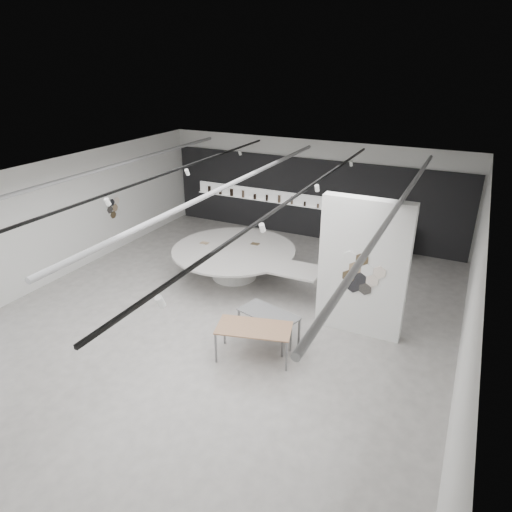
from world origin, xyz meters
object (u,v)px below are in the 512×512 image
at_px(display_island, 236,259).
at_px(sample_table_wood, 254,329).
at_px(partition_column, 363,268).
at_px(kitchen_counter, 387,239).
at_px(sample_table_stone, 269,316).

bearing_deg(display_island, sample_table_wood, -56.30).
height_order(partition_column, kitchen_counter, partition_column).
bearing_deg(partition_column, kitchen_counter, 93.93).
distance_m(sample_table_wood, sample_table_stone, 0.79).
xyz_separation_m(partition_column, sample_table_stone, (-1.91, -1.44, -1.09)).
xyz_separation_m(sample_table_wood, sample_table_stone, (0.01, 0.79, -0.05)).
bearing_deg(sample_table_wood, kitchen_counter, 78.83).
height_order(display_island, kitchen_counter, kitchen_counter).
height_order(display_island, sample_table_wood, display_island).
height_order(sample_table_wood, kitchen_counter, kitchen_counter).
distance_m(partition_column, display_island, 4.68).
xyz_separation_m(display_island, kitchen_counter, (3.95, 4.21, -0.13)).
xyz_separation_m(partition_column, display_island, (-4.33, 1.34, -1.15)).
relative_size(display_island, sample_table_stone, 3.05).
bearing_deg(kitchen_counter, display_island, -138.12).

